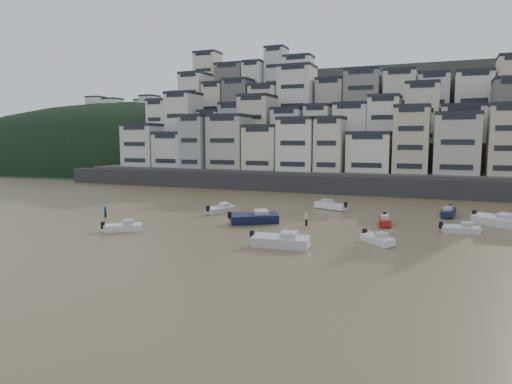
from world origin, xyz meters
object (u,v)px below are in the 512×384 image
at_px(boat_e, 385,220).
at_px(boat_f, 221,208).
at_px(boat_h, 331,204).
at_px(boat_j, 123,226).
at_px(boat_a, 280,239).
at_px(person_blue, 105,211).
at_px(boat_d, 461,228).
at_px(boat_i, 448,211).
at_px(boat_b, 377,238).
at_px(person_pink, 306,219).
at_px(boat_g, 497,219).
at_px(boat_c, 254,217).

xyz_separation_m(boat_e, boat_f, (-23.43, 0.24, 0.06)).
bearing_deg(boat_h, boat_j, 78.16).
xyz_separation_m(boat_a, person_blue, (-28.64, 7.68, 0.01)).
xyz_separation_m(boat_d, boat_h, (-18.11, 12.20, 0.17)).
distance_m(boat_f, boat_j, 16.91).
bearing_deg(boat_i, boat_f, -66.10).
bearing_deg(boat_h, boat_b, 138.95).
distance_m(boat_j, person_pink, 22.51).
bearing_deg(boat_e, person_pink, -73.01).
height_order(boat_a, boat_e, boat_a).
relative_size(boat_a, boat_d, 1.38).
height_order(boat_e, boat_g, boat_g).
height_order(boat_j, person_pink, person_pink).
relative_size(person_blue, person_pink, 1.00).
bearing_deg(boat_f, boat_i, -50.91).
relative_size(boat_j, person_pink, 2.73).
xyz_separation_m(boat_e, person_pink, (-9.14, -4.23, 0.20)).
bearing_deg(boat_a, person_pink, 89.17).
relative_size(boat_h, boat_j, 1.22).
bearing_deg(boat_g, boat_b, -94.12).
relative_size(boat_b, boat_c, 0.66).
height_order(boat_d, boat_e, boat_e).
relative_size(boat_c, boat_d, 1.49).
bearing_deg(boat_g, boat_j, -118.86).
bearing_deg(boat_c, boat_i, -0.56).
bearing_deg(boat_b, boat_a, -104.91).
relative_size(boat_g, person_pink, 3.76).
bearing_deg(boat_j, person_pink, -3.92).
height_order(boat_c, person_blue, boat_c).
bearing_deg(person_blue, boat_h, 34.60).
distance_m(boat_g, boat_j, 46.25).
relative_size(boat_i, boat_j, 1.14).
xyz_separation_m(boat_b, boat_i, (7.07, 21.13, 0.13)).
xyz_separation_m(boat_e, person_blue, (-36.97, -8.88, 0.20)).
bearing_deg(boat_a, boat_j, 173.63).
bearing_deg(boat_c, boat_a, -90.21).
bearing_deg(boat_e, boat_g, 100.33).
bearing_deg(boat_b, person_pink, -171.95).
xyz_separation_m(boat_g, boat_i, (-5.61, 5.62, -0.15)).
height_order(boat_d, boat_j, boat_j).
bearing_deg(boat_e, boat_i, 134.84).
bearing_deg(person_blue, boat_g, 14.75).
bearing_deg(person_pink, boat_j, -148.66).
distance_m(boat_d, boat_h, 21.84).
xyz_separation_m(boat_c, person_pink, (6.60, 1.34, -0.06)).
height_order(boat_a, person_pink, person_pink).
xyz_separation_m(boat_d, boat_i, (-1.21, 11.95, 0.11)).
xyz_separation_m(boat_d, person_blue, (-45.77, -6.88, 0.24)).
bearing_deg(boat_h, boat_g, -170.37).
bearing_deg(boat_f, boat_d, -72.26).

